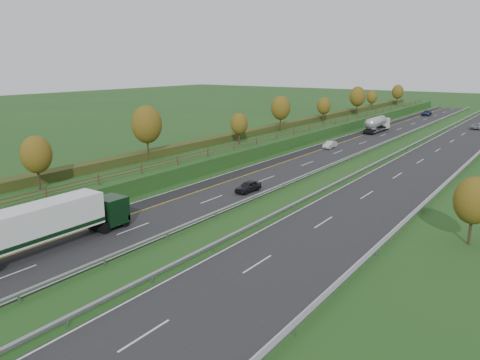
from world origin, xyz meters
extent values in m
plane|color=#204B1B|center=(8.00, 55.00, 0.00)|extent=(400.00, 400.00, 0.00)
cube|color=#232326|center=(0.00, 60.00, 0.02)|extent=(10.50, 200.00, 0.04)
cube|color=#232326|center=(16.50, 60.00, 0.02)|extent=(10.50, 200.00, 0.04)
cube|color=black|center=(-3.75, 60.00, 0.02)|extent=(3.00, 200.00, 0.04)
cube|color=silver|center=(-5.05, 60.00, 0.05)|extent=(0.15, 200.00, 0.01)
cube|color=gold|center=(-2.25, 60.00, 0.05)|extent=(0.15, 200.00, 0.01)
cube|color=silver|center=(5.05, 60.00, 0.05)|extent=(0.15, 200.00, 0.01)
cube|color=silver|center=(11.45, 60.00, 0.05)|extent=(0.15, 200.00, 0.01)
cube|color=silver|center=(21.55, 60.00, 0.05)|extent=(0.15, 200.00, 0.01)
cube|color=silver|center=(1.25, -1.00, 0.05)|extent=(0.15, 4.00, 0.01)
cube|color=silver|center=(15.25, -1.00, 0.05)|extent=(0.15, 4.00, 0.01)
cube|color=silver|center=(1.25, 11.00, 0.05)|extent=(0.15, 4.00, 0.01)
cube|color=silver|center=(15.25, 11.00, 0.05)|extent=(0.15, 4.00, 0.01)
cube|color=silver|center=(1.25, 23.00, 0.05)|extent=(0.15, 4.00, 0.01)
cube|color=silver|center=(15.25, 23.00, 0.05)|extent=(0.15, 4.00, 0.01)
cube|color=silver|center=(1.25, 35.00, 0.05)|extent=(0.15, 4.00, 0.01)
cube|color=silver|center=(15.25, 35.00, 0.05)|extent=(0.15, 4.00, 0.01)
cube|color=silver|center=(1.25, 47.00, 0.05)|extent=(0.15, 4.00, 0.01)
cube|color=silver|center=(15.25, 47.00, 0.05)|extent=(0.15, 4.00, 0.01)
cube|color=silver|center=(1.25, 59.00, 0.05)|extent=(0.15, 4.00, 0.01)
cube|color=silver|center=(15.25, 59.00, 0.05)|extent=(0.15, 4.00, 0.01)
cube|color=silver|center=(1.25, 71.00, 0.05)|extent=(0.15, 4.00, 0.01)
cube|color=silver|center=(15.25, 71.00, 0.05)|extent=(0.15, 4.00, 0.01)
cube|color=silver|center=(1.25, 83.00, 0.05)|extent=(0.15, 4.00, 0.01)
cube|color=silver|center=(15.25, 83.00, 0.05)|extent=(0.15, 4.00, 0.01)
cube|color=silver|center=(1.25, 95.00, 0.05)|extent=(0.15, 4.00, 0.01)
cube|color=silver|center=(15.25, 95.00, 0.05)|extent=(0.15, 4.00, 0.01)
cube|color=silver|center=(1.25, 107.00, 0.05)|extent=(0.15, 4.00, 0.01)
cube|color=silver|center=(15.25, 107.00, 0.05)|extent=(0.15, 4.00, 0.01)
cube|color=silver|center=(1.25, 119.00, 0.05)|extent=(0.15, 4.00, 0.01)
cube|color=silver|center=(1.25, 131.00, 0.05)|extent=(0.15, 4.00, 0.01)
cube|color=silver|center=(1.25, 143.00, 0.05)|extent=(0.15, 4.00, 0.01)
cube|color=silver|center=(1.25, 155.00, 0.05)|extent=(0.15, 4.00, 0.01)
cube|color=#204B1B|center=(-13.00, 60.00, 1.00)|extent=(12.00, 200.00, 2.00)
cube|color=#2A3716|center=(-15.00, 60.00, 2.55)|extent=(2.20, 180.00, 1.10)
cube|color=#422B19|center=(-8.50, 60.00, 2.55)|extent=(0.08, 184.00, 0.10)
cube|color=#422B19|center=(-8.50, 60.00, 2.95)|extent=(0.08, 184.00, 0.10)
cube|color=#422B19|center=(-8.50, 8.50, 2.60)|extent=(0.12, 0.12, 1.20)
cube|color=#422B19|center=(-8.50, 15.00, 2.60)|extent=(0.12, 0.12, 1.20)
cube|color=#422B19|center=(-8.50, 21.50, 2.60)|extent=(0.12, 0.12, 1.20)
cube|color=#422B19|center=(-8.50, 28.00, 2.60)|extent=(0.12, 0.12, 1.20)
cube|color=#422B19|center=(-8.50, 34.50, 2.60)|extent=(0.12, 0.12, 1.20)
cube|color=#422B19|center=(-8.50, 41.00, 2.60)|extent=(0.12, 0.12, 1.20)
cube|color=#422B19|center=(-8.50, 47.50, 2.60)|extent=(0.12, 0.12, 1.20)
cube|color=#422B19|center=(-8.50, 54.00, 2.60)|extent=(0.12, 0.12, 1.20)
cube|color=#422B19|center=(-8.50, 60.50, 2.60)|extent=(0.12, 0.12, 1.20)
cube|color=#422B19|center=(-8.50, 67.00, 2.60)|extent=(0.12, 0.12, 1.20)
cube|color=#422B19|center=(-8.50, 73.50, 2.60)|extent=(0.12, 0.12, 1.20)
cube|color=#422B19|center=(-8.50, 80.00, 2.60)|extent=(0.12, 0.12, 1.20)
cube|color=#422B19|center=(-8.50, 86.50, 2.60)|extent=(0.12, 0.12, 1.20)
cube|color=#422B19|center=(-8.50, 93.00, 2.60)|extent=(0.12, 0.12, 1.20)
cube|color=#422B19|center=(-8.50, 99.50, 2.60)|extent=(0.12, 0.12, 1.20)
cube|color=#422B19|center=(-8.50, 106.00, 2.60)|extent=(0.12, 0.12, 1.20)
cube|color=#422B19|center=(-8.50, 112.50, 2.60)|extent=(0.12, 0.12, 1.20)
cube|color=#422B19|center=(-8.50, 119.00, 2.60)|extent=(0.12, 0.12, 1.20)
cube|color=#422B19|center=(-8.50, 125.50, 2.60)|extent=(0.12, 0.12, 1.20)
cube|color=#422B19|center=(-8.50, 132.00, 2.60)|extent=(0.12, 0.12, 1.20)
cube|color=#422B19|center=(-8.50, 138.50, 2.60)|extent=(0.12, 0.12, 1.20)
cube|color=#422B19|center=(-8.50, 145.00, 2.60)|extent=(0.12, 0.12, 1.20)
cube|color=#422B19|center=(-8.50, 151.50, 2.60)|extent=(0.12, 0.12, 1.20)
cube|color=gray|center=(5.70, 60.00, 0.62)|extent=(0.32, 200.00, 0.18)
cube|color=gray|center=(5.70, -3.00, 0.28)|extent=(0.10, 0.14, 0.56)
cube|color=gray|center=(5.70, 4.00, 0.28)|extent=(0.10, 0.14, 0.56)
cube|color=gray|center=(5.70, 11.00, 0.28)|extent=(0.10, 0.14, 0.56)
cube|color=gray|center=(5.70, 18.00, 0.28)|extent=(0.10, 0.14, 0.56)
cube|color=gray|center=(5.70, 25.00, 0.28)|extent=(0.10, 0.14, 0.56)
cube|color=gray|center=(5.70, 32.00, 0.28)|extent=(0.10, 0.14, 0.56)
cube|color=gray|center=(5.70, 39.00, 0.28)|extent=(0.10, 0.14, 0.56)
cube|color=gray|center=(5.70, 46.00, 0.28)|extent=(0.10, 0.14, 0.56)
cube|color=gray|center=(5.70, 53.00, 0.28)|extent=(0.10, 0.14, 0.56)
cube|color=gray|center=(5.70, 60.00, 0.28)|extent=(0.10, 0.14, 0.56)
cube|color=gray|center=(5.70, 67.00, 0.28)|extent=(0.10, 0.14, 0.56)
cube|color=gray|center=(5.70, 74.00, 0.28)|extent=(0.10, 0.14, 0.56)
cube|color=gray|center=(5.70, 81.00, 0.28)|extent=(0.10, 0.14, 0.56)
cube|color=gray|center=(5.70, 88.00, 0.28)|extent=(0.10, 0.14, 0.56)
cube|color=gray|center=(5.70, 95.00, 0.28)|extent=(0.10, 0.14, 0.56)
cube|color=gray|center=(5.70, 102.00, 0.28)|extent=(0.10, 0.14, 0.56)
cube|color=gray|center=(5.70, 109.00, 0.28)|extent=(0.10, 0.14, 0.56)
cube|color=gray|center=(5.70, 116.00, 0.28)|extent=(0.10, 0.14, 0.56)
cube|color=gray|center=(5.70, 123.00, 0.28)|extent=(0.10, 0.14, 0.56)
cube|color=gray|center=(5.70, 130.00, 0.28)|extent=(0.10, 0.14, 0.56)
cube|color=gray|center=(5.70, 137.00, 0.28)|extent=(0.10, 0.14, 0.56)
cube|color=gray|center=(5.70, 144.00, 0.28)|extent=(0.10, 0.14, 0.56)
cube|color=gray|center=(5.70, 151.00, 0.28)|extent=(0.10, 0.14, 0.56)
cube|color=gray|center=(5.70, 158.00, 0.28)|extent=(0.10, 0.14, 0.56)
cube|color=gray|center=(10.80, 60.00, 0.62)|extent=(0.32, 200.00, 0.18)
cube|color=gray|center=(10.80, -3.00, 0.28)|extent=(0.10, 0.14, 0.56)
cube|color=gray|center=(10.80, 4.00, 0.28)|extent=(0.10, 0.14, 0.56)
cube|color=gray|center=(10.80, 11.00, 0.28)|extent=(0.10, 0.14, 0.56)
cube|color=gray|center=(10.80, 18.00, 0.28)|extent=(0.10, 0.14, 0.56)
cube|color=gray|center=(10.80, 25.00, 0.28)|extent=(0.10, 0.14, 0.56)
cube|color=gray|center=(10.80, 32.00, 0.28)|extent=(0.10, 0.14, 0.56)
cube|color=gray|center=(10.80, 39.00, 0.28)|extent=(0.10, 0.14, 0.56)
cube|color=gray|center=(10.80, 46.00, 0.28)|extent=(0.10, 0.14, 0.56)
cube|color=gray|center=(10.80, 53.00, 0.28)|extent=(0.10, 0.14, 0.56)
cube|color=gray|center=(10.80, 60.00, 0.28)|extent=(0.10, 0.14, 0.56)
cube|color=gray|center=(10.80, 67.00, 0.28)|extent=(0.10, 0.14, 0.56)
cube|color=gray|center=(10.80, 74.00, 0.28)|extent=(0.10, 0.14, 0.56)
cube|color=gray|center=(10.80, 81.00, 0.28)|extent=(0.10, 0.14, 0.56)
cube|color=gray|center=(10.80, 88.00, 0.28)|extent=(0.10, 0.14, 0.56)
cube|color=gray|center=(10.80, 95.00, 0.28)|extent=(0.10, 0.14, 0.56)
cube|color=gray|center=(10.80, 102.00, 0.28)|extent=(0.10, 0.14, 0.56)
cube|color=gray|center=(10.80, 109.00, 0.28)|extent=(0.10, 0.14, 0.56)
cube|color=gray|center=(10.80, 116.00, 0.28)|extent=(0.10, 0.14, 0.56)
cube|color=gray|center=(10.80, 123.00, 0.28)|extent=(0.10, 0.14, 0.56)
cube|color=gray|center=(10.80, 130.00, 0.28)|extent=(0.10, 0.14, 0.56)
cube|color=gray|center=(10.80, 137.00, 0.28)|extent=(0.10, 0.14, 0.56)
cube|color=gray|center=(10.80, 144.00, 0.28)|extent=(0.10, 0.14, 0.56)
cube|color=gray|center=(22.30, 60.00, 0.62)|extent=(0.32, 200.00, 0.18)
cube|color=gray|center=(22.30, 4.00, 0.28)|extent=(0.10, 0.14, 0.56)
cube|color=gray|center=(22.30, 18.00, 0.28)|extent=(0.10, 0.14, 0.56)
cube|color=gray|center=(22.30, 32.00, 0.28)|extent=(0.10, 0.14, 0.56)
cube|color=gray|center=(22.30, 46.00, 0.28)|extent=(0.10, 0.14, 0.56)
cube|color=gray|center=(22.30, 60.00, 0.28)|extent=(0.10, 0.14, 0.56)
cylinder|color=#2D2116|center=(-12.00, 10.00, 3.21)|extent=(0.24, 0.24, 2.43)
ellipsoid|color=#513F11|center=(-12.00, 10.00, 5.89)|extent=(3.24, 3.24, 4.05)
cylinder|color=#2D2116|center=(-14.00, 28.00, 3.58)|extent=(0.24, 0.24, 3.15)
ellipsoid|color=#513F11|center=(-14.00, 28.00, 7.04)|extent=(4.20, 4.20, 5.25)
cylinder|color=#2D2116|center=(-11.00, 46.00, 3.08)|extent=(0.24, 0.24, 2.16)
ellipsoid|color=#513F11|center=(-11.00, 46.00, 5.46)|extent=(2.88, 2.88, 3.60)
cylinder|color=#2D2116|center=(-13.50, 64.00, 3.44)|extent=(0.24, 0.24, 2.88)
ellipsoid|color=#513F11|center=(-13.50, 64.00, 6.61)|extent=(3.84, 3.84, 4.80)
cylinder|color=#2D2116|center=(-12.50, 82.00, 3.17)|extent=(0.24, 0.24, 2.34)
ellipsoid|color=#513F11|center=(-12.50, 82.00, 5.74)|extent=(3.12, 3.12, 3.90)
cylinder|color=#2D2116|center=(-11.50, 100.00, 3.53)|extent=(0.24, 0.24, 3.06)
ellipsoid|color=#513F11|center=(-11.50, 100.00, 6.90)|extent=(4.08, 4.08, 5.10)
cylinder|color=#2D2116|center=(-14.00, 118.00, 3.12)|extent=(0.24, 0.24, 2.25)
ellipsoid|color=#513F11|center=(-14.00, 118.00, 5.60)|extent=(3.00, 3.00, 3.75)
cylinder|color=#2D2116|center=(-12.00, 136.00, 3.35)|extent=(0.24, 0.24, 2.70)
ellipsoid|color=#513F11|center=(-12.00, 136.00, 6.32)|extent=(3.60, 3.60, 4.50)
cylinder|color=#2D2116|center=(28.00, 25.00, 1.24)|extent=(0.24, 0.24, 2.48)
ellipsoid|color=#513F11|center=(28.00, 25.00, 3.96)|extent=(3.30, 3.30, 4.12)
cube|color=black|center=(-0.76, 10.21, 1.74)|extent=(2.50, 2.40, 2.50)
cube|color=gray|center=(-0.76, 11.31, 0.94)|extent=(2.50, 0.30, 0.50)
cube|color=white|center=(-0.76, 1.91, 2.70)|extent=(2.55, 13.00, 2.80)
cube|color=black|center=(-0.76, 1.91, 1.65)|extent=(2.58, 13.02, 0.35)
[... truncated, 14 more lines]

